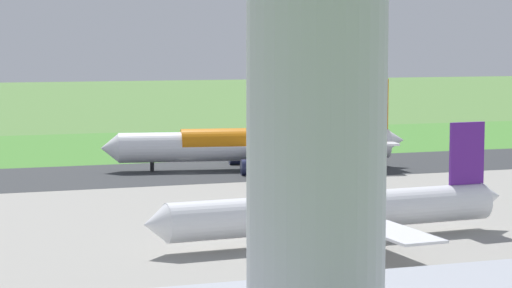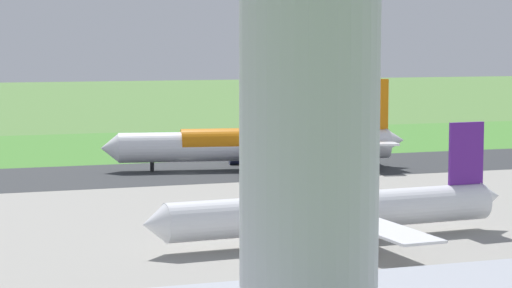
{
  "view_description": "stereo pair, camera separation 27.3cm",
  "coord_description": "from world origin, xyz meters",
  "px_view_note": "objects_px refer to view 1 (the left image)",
  "views": [
    {
      "loc": [
        43.6,
        164.73,
        22.39
      ],
      "look_at": [
        -12.64,
        0.0,
        4.5
      ],
      "focal_mm": 69.97,
      "sensor_mm": 36.0,
      "label": 1
    },
    {
      "loc": [
        43.34,
        164.82,
        22.39
      ],
      "look_at": [
        -12.64,
        0.0,
        4.5
      ],
      "focal_mm": 69.97,
      "sensor_mm": 36.0,
      "label": 2
    }
  ],
  "objects_px": {
    "airliner_main": "(258,145)",
    "no_stopping_sign": "(151,145)",
    "traffic_cone_orange": "(129,148)",
    "service_car_followme": "(466,161)",
    "airliner_parked_mid": "(337,210)"
  },
  "relations": [
    {
      "from": "no_stopping_sign",
      "to": "traffic_cone_orange",
      "type": "height_order",
      "value": "no_stopping_sign"
    },
    {
      "from": "airliner_main",
      "to": "service_car_followme",
      "type": "xyz_separation_m",
      "value": [
        -37.47,
        7.16,
        -3.51
      ]
    },
    {
      "from": "service_car_followme",
      "to": "no_stopping_sign",
      "type": "relative_size",
      "value": 2.03
    },
    {
      "from": "service_car_followme",
      "to": "no_stopping_sign",
      "type": "distance_m",
      "value": 64.14
    },
    {
      "from": "no_stopping_sign",
      "to": "traffic_cone_orange",
      "type": "relative_size",
      "value": 4.04
    },
    {
      "from": "traffic_cone_orange",
      "to": "service_car_followme",
      "type": "bearing_deg",
      "value": 137.6
    },
    {
      "from": "airliner_main",
      "to": "airliner_parked_mid",
      "type": "height_order",
      "value": "airliner_main"
    },
    {
      "from": "airliner_main",
      "to": "no_stopping_sign",
      "type": "height_order",
      "value": "airliner_main"
    },
    {
      "from": "airliner_parked_mid",
      "to": "traffic_cone_orange",
      "type": "xyz_separation_m",
      "value": [
        2.35,
        -103.54,
        -3.27
      ]
    },
    {
      "from": "airliner_parked_mid",
      "to": "traffic_cone_orange",
      "type": "height_order",
      "value": "airliner_parked_mid"
    },
    {
      "from": "airliner_main",
      "to": "traffic_cone_orange",
      "type": "xyz_separation_m",
      "value": [
        14.68,
        -40.46,
        -4.08
      ]
    },
    {
      "from": "service_car_followme",
      "to": "traffic_cone_orange",
      "type": "relative_size",
      "value": 8.2
    },
    {
      "from": "airliner_parked_mid",
      "to": "airliner_main",
      "type": "bearing_deg",
      "value": -101.06
    },
    {
      "from": "airliner_main",
      "to": "no_stopping_sign",
      "type": "distance_m",
      "value": 36.31
    },
    {
      "from": "service_car_followme",
      "to": "traffic_cone_orange",
      "type": "bearing_deg",
      "value": -42.4
    }
  ]
}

